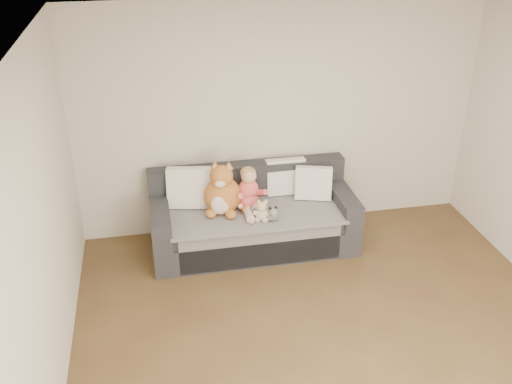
% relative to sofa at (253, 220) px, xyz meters
% --- Properties ---
extents(room_shell, '(5.00, 5.00, 5.00)m').
position_rel_sofa_xyz_m(room_shell, '(0.39, -1.64, 0.99)').
color(room_shell, brown).
rests_on(room_shell, ground).
extents(sofa, '(2.20, 0.94, 0.85)m').
position_rel_sofa_xyz_m(sofa, '(0.00, 0.00, 0.00)').
color(sofa, '#28282D').
rests_on(sofa, ground).
extents(cushion_left, '(0.51, 0.30, 0.46)m').
position_rel_sofa_xyz_m(cushion_left, '(-0.66, 0.15, 0.38)').
color(cushion_left, silver).
rests_on(cushion_left, sofa).
extents(cushion_right_back, '(0.44, 0.20, 0.42)m').
position_rel_sofa_xyz_m(cushion_right_back, '(0.43, 0.26, 0.37)').
color(cushion_right_back, silver).
rests_on(cushion_right_back, sofa).
extents(cushion_right_front, '(0.44, 0.28, 0.38)m').
position_rel_sofa_xyz_m(cushion_right_front, '(0.70, 0.07, 0.35)').
color(cushion_right_front, silver).
rests_on(cushion_right_front, sofa).
extents(toddler, '(0.34, 0.49, 0.48)m').
position_rel_sofa_xyz_m(toddler, '(-0.04, -0.04, 0.36)').
color(toddler, '#E35C50').
rests_on(toddler, sofa).
extents(plush_cat, '(0.47, 0.42, 0.61)m').
position_rel_sofa_xyz_m(plush_cat, '(-0.33, -0.04, 0.38)').
color(plush_cat, '#A64A25').
rests_on(plush_cat, sofa).
extents(teddy_bear, '(0.18, 0.15, 0.23)m').
position_rel_sofa_xyz_m(teddy_bear, '(0.04, -0.31, 0.26)').
color(teddy_bear, beige).
rests_on(teddy_bear, sofa).
extents(plush_cow, '(0.16, 0.24, 0.19)m').
position_rel_sofa_xyz_m(plush_cow, '(0.14, -0.31, 0.24)').
color(plush_cow, white).
rests_on(plush_cow, sofa).
extents(sippy_cup, '(0.10, 0.07, 0.11)m').
position_rel_sofa_xyz_m(sippy_cup, '(-0.04, -0.19, 0.22)').
color(sippy_cup, purple).
rests_on(sippy_cup, sofa).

